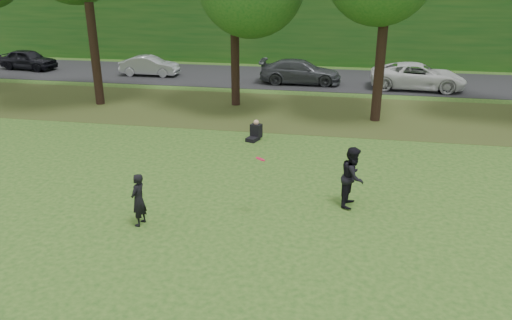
{
  "coord_description": "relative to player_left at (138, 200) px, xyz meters",
  "views": [
    {
      "loc": [
        2.55,
        -10.68,
        6.68
      ],
      "look_at": [
        0.06,
        2.97,
        1.3
      ],
      "focal_mm": 35.0,
      "sensor_mm": 36.0,
      "label": 1
    }
  ],
  "objects": [
    {
      "name": "street",
      "position": [
        2.81,
        20.18,
        -0.74
      ],
      "size": [
        70.0,
        7.0,
        0.02
      ],
      "primitive_type": "cube",
      "color": "black",
      "rests_on": "ground"
    },
    {
      "name": "seated_person",
      "position": [
        1.82,
        7.76,
        -0.44
      ],
      "size": [
        0.63,
        0.82,
        0.83
      ],
      "rotation": [
        0.0,
        0.0,
        -0.34
      ],
      "color": "black",
      "rests_on": "ground"
    },
    {
      "name": "player_right",
      "position": [
        5.74,
        2.3,
        0.16
      ],
      "size": [
        0.85,
        1.01,
        1.83
      ],
      "primitive_type": "imported",
      "rotation": [
        0.0,
        0.0,
        1.38
      ],
      "color": "black",
      "rests_on": "ground"
    },
    {
      "name": "leaf_litter",
      "position": [
        2.81,
        12.18,
        -0.75
      ],
      "size": [
        60.0,
        7.0,
        0.01
      ],
      "primitive_type": "cube",
      "color": "#413517",
      "rests_on": "ground"
    },
    {
      "name": "far_hedge",
      "position": [
        2.81,
        26.18,
        1.75
      ],
      "size": [
        70.0,
        3.0,
        5.0
      ],
      "primitive_type": "cube",
      "color": "#164D16",
      "rests_on": "ground"
    },
    {
      "name": "player_left",
      "position": [
        0.0,
        0.0,
        0.0
      ],
      "size": [
        0.44,
        0.6,
        1.51
      ],
      "primitive_type": "imported",
      "rotation": [
        0.0,
        0.0,
        -1.73
      ],
      "color": "black",
      "rests_on": "ground"
    },
    {
      "name": "ground",
      "position": [
        2.81,
        -0.82,
        -0.75
      ],
      "size": [
        120.0,
        120.0,
        0.0
      ],
      "primitive_type": "plane",
      "color": "#224C17",
      "rests_on": "ground"
    },
    {
      "name": "frisbee",
      "position": [
        3.2,
        1.05,
        1.02
      ],
      "size": [
        0.28,
        0.3,
        0.17
      ],
      "color": "#E11341",
      "rests_on": "ground"
    },
    {
      "name": "parked_cars",
      "position": [
        3.18,
        18.96,
        -0.03
      ],
      "size": [
        39.8,
        3.8,
        1.49
      ],
      "color": "black",
      "rests_on": "street"
    }
  ]
}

